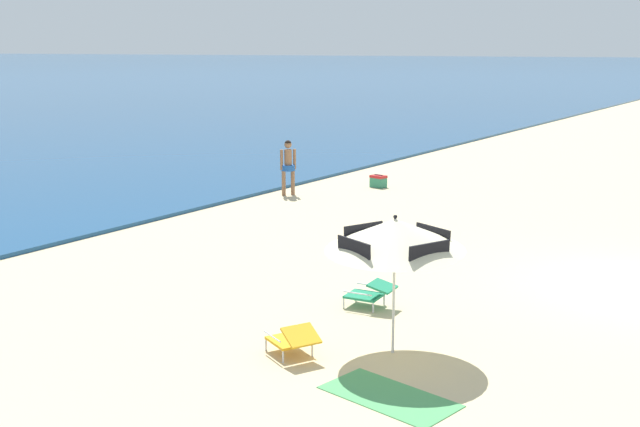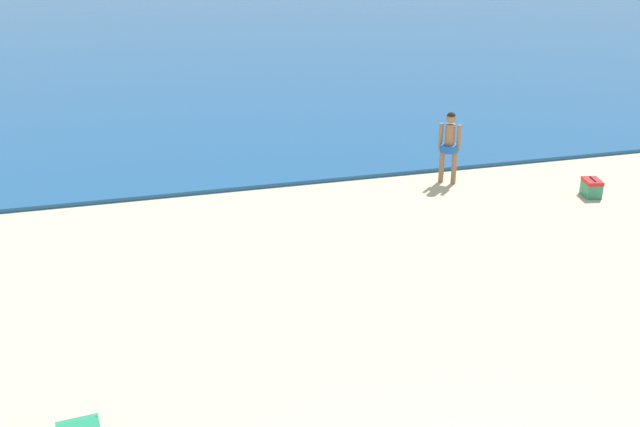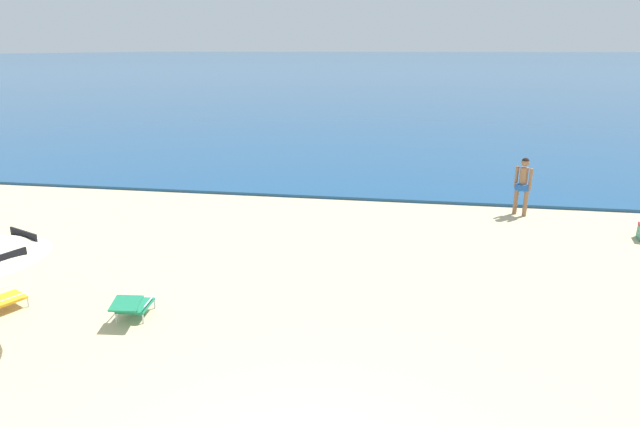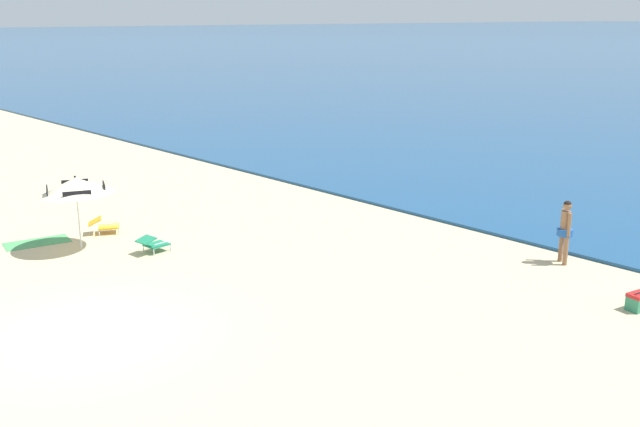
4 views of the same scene
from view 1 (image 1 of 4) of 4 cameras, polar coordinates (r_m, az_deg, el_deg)
name	(u,v)px [view 1 (image 1 of 4)]	position (r m, az deg, el deg)	size (l,w,h in m)	color
ground_plane	(639,288)	(16.54, 21.83, -4.95)	(800.00, 800.00, 0.00)	#CCB78C
beach_umbrella_striped_main	(395,235)	(11.73, 5.38, -1.51)	(2.42, 2.40, 2.13)	silver
lounge_chair_under_umbrella	(370,292)	(14.18, 3.62, -5.64)	(0.64, 0.90, 0.49)	#1E7F56
lounge_chair_beside_umbrella	(293,339)	(12.00, -1.94, -8.95)	(0.87, 1.02, 0.52)	gold
person_standing_near_shore	(288,164)	(24.80, -2.29, 3.59)	(0.43, 0.42, 1.72)	#8C6042
cooler_box	(378,181)	(26.39, 4.19, 2.31)	(0.44, 0.55, 0.43)	#2D7F5B
beach_towel	(389,397)	(10.82, 4.97, -12.91)	(0.90, 1.80, 0.01)	#4C9E5B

